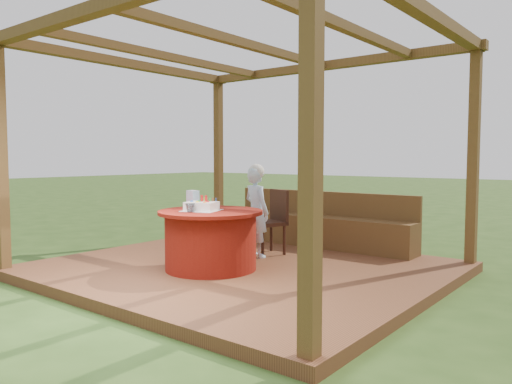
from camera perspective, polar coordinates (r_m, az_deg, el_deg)
ground at (r=6.17m, az=-1.46°, el=-9.43°), size 60.00×60.00×0.00m
deck at (r=6.16m, az=-1.46°, el=-8.89°), size 4.50×4.00×0.12m
pergola at (r=6.08m, az=-1.50°, el=13.21°), size 4.50×4.00×2.72m
bench at (r=7.48m, az=7.01°, el=-4.09°), size 3.00×0.42×0.80m
table at (r=5.88m, az=-5.20°, el=-5.42°), size 1.22×1.22×0.69m
chair at (r=6.79m, az=1.83°, el=-3.04°), size 0.55×0.55×0.87m
elderly_woman at (r=6.56m, az=0.05°, el=-2.04°), size 0.49×0.39×1.23m
birthday_cake at (r=5.81m, az=-6.24°, el=-1.62°), size 0.49×0.49×0.18m
gift_bag at (r=6.16m, az=-7.23°, el=-0.81°), size 0.17×0.13×0.21m
drinking_glass at (r=5.65m, az=-7.52°, el=-1.81°), size 0.12×0.12×0.10m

